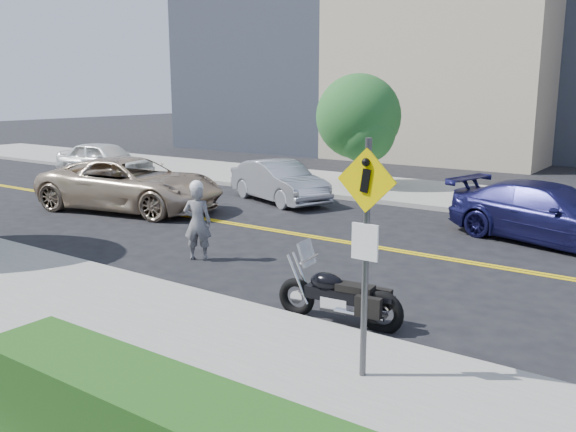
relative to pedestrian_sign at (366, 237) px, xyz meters
The scene contains 11 objects.
ground_plane 7.83m from the pedestrian_sign, 123.64° to the left, with size 120.00×120.00×0.00m, color black.
sidewalk_near 4.75m from the pedestrian_sign, 164.21° to the right, with size 60.00×5.00×0.15m, color #9E9B91.
sidewalk_far 14.56m from the pedestrian_sign, 106.91° to the left, with size 60.00×5.00×0.15m, color #9E9B91.
pedestrian_sign is the anchor object (origin of this frame).
motorcyclist 6.62m from the pedestrian_sign, 151.72° to the left, with size 0.73×0.66×1.78m.
motorcycle 2.55m from the pedestrian_sign, 128.21° to the left, with size 2.10×0.64×1.28m, color black, non-canonical shape.
suv 12.91m from the pedestrian_sign, 151.98° to the left, with size 2.69×5.82×1.62m, color #BFA78C.
parked_car_white 20.48m from the pedestrian_sign, 150.37° to the left, with size 1.79×4.44×1.51m, color white.
parked_car_silver 12.97m from the pedestrian_sign, 130.71° to the left, with size 1.45×4.15×1.37m, color #ADAFB5.
parked_car_blue 9.24m from the pedestrian_sign, 88.75° to the left, with size 2.02×4.98×1.44m, color #1C1B53.
tree_far_a 15.49m from the pedestrian_sign, 119.13° to the left, with size 3.11×3.11×4.25m.
Camera 1 is at (7.55, -12.69, 3.72)m, focal length 38.00 mm.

